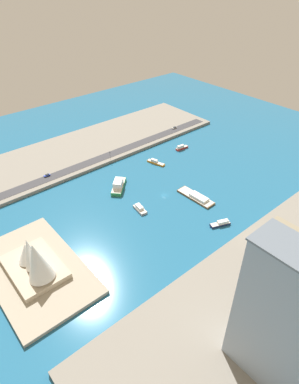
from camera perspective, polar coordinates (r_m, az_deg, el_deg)
The scene contains 17 objects.
ground_plane at distance 235.18m, azimuth 2.56°, elevation -0.53°, with size 440.00×440.00×0.00m, color #23668E.
quay_west at distance 194.12m, azimuth 22.72°, elevation -13.06°, with size 70.00×240.00×2.40m, color gray.
quay_east at distance 301.49m, azimuth -10.04°, elevation 7.91°, with size 70.00×240.00×2.40m, color gray.
peninsula_point at distance 192.12m, azimuth -19.20°, elevation -12.72°, with size 74.98×44.88×2.00m, color #A89E89.
road_strip at distance 281.17m, azimuth -7.24°, elevation 6.34°, with size 9.18×228.00×0.15m, color #38383D.
ferry_green_doubledeck at distance 241.48m, azimuth -5.40°, elevation 1.21°, with size 20.24×20.98×7.35m.
tugboat_red at distance 294.88m, azimuth 5.61°, elevation 7.71°, with size 4.18×13.39×3.94m.
water_taxi_orange at distance 271.56m, azimuth 1.07°, elevation 5.18°, with size 16.63×7.31×3.34m.
patrol_launch_navy at distance 213.72m, azimuth 12.29°, elevation -5.35°, with size 8.43×14.08×3.15m.
yacht_sleek_gray at distance 220.46m, azimuth -1.68°, elevation -2.91°, with size 13.08×6.27×3.41m.
barge_flat_brown at distance 233.51m, azimuth 8.18°, elevation -0.86°, with size 29.68×9.41×3.10m.
tower_tall_glass at distance 131.77m, azimuth 21.81°, elevation -19.93°, with size 31.95×14.96×64.89m.
office_block_beige at distance 198.03m, azimuth 22.35°, elevation -8.04°, with size 22.04×15.48×15.86m.
van_white at distance 327.65m, azimuth 4.35°, elevation 11.09°, with size 2.08×5.22×1.46m.
hatchback_blue at distance 262.44m, azimuth -17.38°, elevation 2.79°, with size 2.06×4.95×1.61m.
traffic_light_waterfront at distance 273.92m, azimuth -6.88°, elevation 6.55°, with size 0.36×0.36×6.50m.
opera_landmark at distance 183.39m, azimuth -19.47°, elevation -11.14°, with size 36.31×25.28×24.54m.
Camera 1 is at (-137.88, 131.11, 138.24)m, focal length 30.70 mm.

